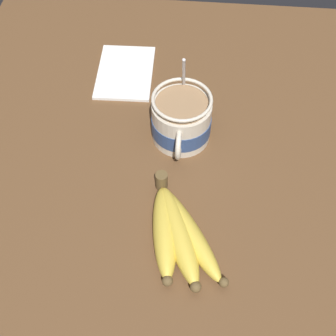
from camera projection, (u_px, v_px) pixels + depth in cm
name	position (u px, v px, depth cm)	size (l,w,h in cm)	color
table	(192.00, 169.00, 82.14)	(94.26, 94.26, 3.90)	brown
coffee_mug	(180.00, 120.00, 80.78)	(15.98, 10.44, 16.08)	beige
banana_bunch	(177.00, 232.00, 70.38)	(18.95, 13.37, 4.13)	brown
napkin	(124.00, 72.00, 93.78)	(15.93, 11.40, 0.60)	white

